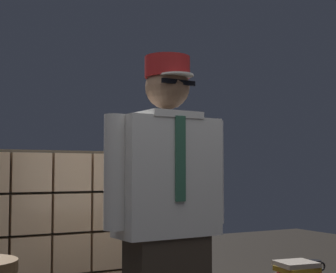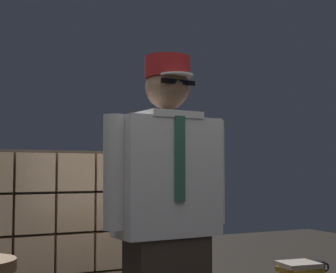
{
  "view_description": "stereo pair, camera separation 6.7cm",
  "coord_description": "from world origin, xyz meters",
  "views": [
    {
      "loc": [
        -1.12,
        -1.86,
        1.17
      ],
      "look_at": [
        0.08,
        0.4,
        1.34
      ],
      "focal_mm": 54.2,
      "sensor_mm": 36.0,
      "label": 1
    },
    {
      "loc": [
        -1.06,
        -1.89,
        1.17
      ],
      "look_at": [
        0.08,
        0.4,
        1.34
      ],
      "focal_mm": 54.2,
      "sensor_mm": 36.0,
      "label": 2
    }
  ],
  "objects": [
    {
      "name": "glass_block_wall",
      "position": [
        0.0,
        1.35,
        0.64
      ],
      "size": [
        1.58,
        0.1,
        1.32
      ],
      "color": "#E0B78C",
      "rests_on": "ground"
    },
    {
      "name": "standing_person",
      "position": [
        0.08,
        0.41,
        0.91
      ],
      "size": [
        0.7,
        0.31,
        1.75
      ],
      "rotation": [
        0.0,
        0.0,
        0.07
      ],
      "color": "#382D23",
      "rests_on": "ground"
    },
    {
      "name": "coffee_mug",
      "position": [
        1.13,
        0.48,
        0.58
      ],
      "size": [
        0.13,
        0.08,
        0.09
      ],
      "color": "black",
      "rests_on": "side_table"
    },
    {
      "name": "book_stack",
      "position": [
        0.9,
        0.38,
        0.59
      ],
      "size": [
        0.25,
        0.21,
        0.12
      ],
      "color": "#591E66",
      "rests_on": "side_table"
    }
  ]
}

